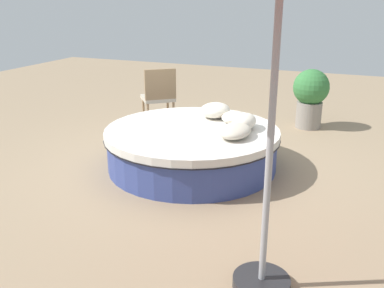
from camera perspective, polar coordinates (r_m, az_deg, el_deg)
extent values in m
plane|color=#9E8466|center=(5.59, 0.00, -2.99)|extent=(16.00, 16.00, 0.00)
cylinder|color=#38478C|center=(5.51, 0.00, -0.99)|extent=(2.15, 2.15, 0.41)
cylinder|color=black|center=(5.45, 0.00, 1.05)|extent=(2.23, 2.23, 0.02)
cylinder|color=silver|center=(5.43, 0.00, 1.55)|extent=(2.22, 2.22, 0.10)
ellipsoid|color=beige|center=(5.10, 5.73, 1.76)|extent=(0.54, 0.37, 0.15)
ellipsoid|color=silver|center=(5.40, 6.97, 2.98)|extent=(0.46, 0.29, 0.20)
ellipsoid|color=silver|center=(5.71, 5.59, 3.62)|extent=(0.43, 0.31, 0.14)
ellipsoid|color=silver|center=(5.92, 3.10, 4.53)|extent=(0.49, 0.40, 0.20)
cylinder|color=#997A56|center=(7.59, -6.49, 4.59)|extent=(0.04, 0.04, 0.42)
cylinder|color=#997A56|center=(7.67, -3.25, 4.84)|extent=(0.04, 0.04, 0.42)
cylinder|color=#997A56|center=(7.19, -5.88, 3.78)|extent=(0.04, 0.04, 0.42)
cylinder|color=#997A56|center=(7.28, -2.48, 4.06)|extent=(0.04, 0.04, 0.42)
cube|color=beige|center=(7.37, -4.57, 6.13)|extent=(0.72, 0.72, 0.06)
cube|color=#997A56|center=(7.10, -4.25, 7.95)|extent=(0.37, 0.44, 0.50)
cylinder|color=#262628|center=(3.47, 9.24, -17.78)|extent=(0.44, 0.44, 0.08)
cylinder|color=#99999E|center=(2.91, 10.49, 1.56)|extent=(0.05, 0.05, 2.49)
cylinder|color=gray|center=(7.44, 15.31, 3.79)|extent=(0.42, 0.42, 0.44)
sphere|color=#387A3D|center=(7.34, 15.63, 7.32)|extent=(0.59, 0.59, 0.59)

